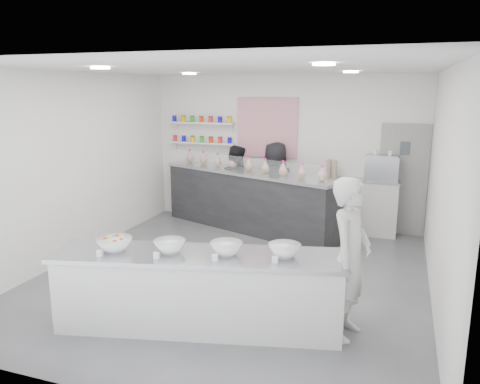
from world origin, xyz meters
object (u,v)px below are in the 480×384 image
(espresso_ledge, at_px, (359,206))
(woman_prep, at_px, (350,259))
(back_bar, at_px, (248,201))
(staff_left, at_px, (236,186))
(staff_right, at_px, (275,185))
(prep_counter, at_px, (199,291))
(espresso_machine, at_px, (382,168))

(espresso_ledge, relative_size, woman_prep, 0.78)
(back_bar, height_order, woman_prep, woman_prep)
(staff_left, bearing_deg, staff_right, -164.57)
(prep_counter, bearing_deg, espresso_ledge, 58.94)
(back_bar, xyz_separation_m, staff_left, (-0.36, 0.25, 0.22))
(espresso_machine, bearing_deg, prep_counter, -112.14)
(espresso_ledge, relative_size, staff_left, 0.88)
(espresso_machine, distance_m, staff_right, 2.04)
(back_bar, xyz_separation_m, staff_right, (0.45, 0.32, 0.27))
(staff_left, bearing_deg, espresso_machine, -164.54)
(espresso_machine, distance_m, staff_left, 2.84)
(back_bar, height_order, staff_left, staff_left)
(back_bar, bearing_deg, staff_left, 165.33)
(woman_prep, relative_size, staff_right, 1.06)
(prep_counter, height_order, back_bar, back_bar)
(prep_counter, bearing_deg, staff_left, 90.77)
(espresso_ledge, bearing_deg, espresso_machine, 0.00)
(espresso_machine, height_order, woman_prep, woman_prep)
(staff_left, height_order, staff_right, staff_right)
(prep_counter, relative_size, back_bar, 0.87)
(back_bar, relative_size, staff_left, 2.34)
(espresso_ledge, distance_m, woman_prep, 3.98)
(espresso_ledge, bearing_deg, prep_counter, -107.85)
(espresso_ledge, xyz_separation_m, staff_left, (-2.42, -0.25, 0.28))
(staff_right, bearing_deg, staff_left, 14.47)
(prep_counter, distance_m, espresso_ledge, 4.57)
(prep_counter, xyz_separation_m, back_bar, (-0.66, 3.85, 0.14))
(staff_right, bearing_deg, espresso_machine, -165.47)
(espresso_machine, bearing_deg, woman_prep, -91.85)
(back_bar, relative_size, woman_prep, 2.09)
(staff_left, distance_m, staff_right, 0.81)
(woman_prep, bearing_deg, espresso_machine, 10.14)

